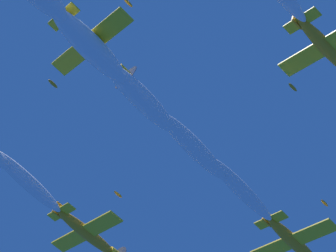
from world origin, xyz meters
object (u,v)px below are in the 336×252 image
Objects in this scene: airplane_left_wingman at (89,235)px; airplane_right_wingman at (328,50)px; airplane_slot_tail at (95,47)px; airplane_lead at (295,244)px.

airplane_right_wingman is (26.19, 7.00, -0.06)m from airplane_left_wingman.
airplane_left_wingman is 0.99× the size of airplane_slot_tail.
airplane_left_wingman reaches higher than airplane_slot_tail.
airplane_left_wingman is at bearing -122.86° from airplane_lead.
airplane_slot_tail is at bearing -30.15° from airplane_left_wingman.
airplane_lead is at bearing 102.31° from airplane_slot_tail.
airplane_slot_tail is at bearing -123.01° from airplane_right_wingman.
airplane_right_wingman reaches higher than airplane_slot_tail.
airplane_left_wingman is 1.01× the size of airplane_right_wingman.
airplane_right_wingman reaches higher than airplane_left_wingman.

